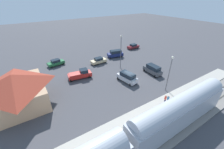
# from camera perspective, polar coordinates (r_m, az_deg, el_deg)

# --- Properties ---
(ground_plane) EXTENTS (200.00, 200.00, 0.00)m
(ground_plane) POSITION_cam_1_polar(r_m,az_deg,el_deg) (33.70, 7.22, -2.09)
(ground_plane) COLOR #424247
(railway_track) EXTENTS (4.80, 70.00, 0.30)m
(railway_track) POSITION_cam_1_polar(r_m,az_deg,el_deg) (26.78, 26.96, -15.02)
(railway_track) COLOR slate
(railway_track) RESTS_ON ground
(platform) EXTENTS (3.20, 46.00, 0.30)m
(platform) POSITION_cam_1_polar(r_m,az_deg,el_deg) (28.18, 20.25, -10.71)
(platform) COLOR #A8A399
(platform) RESTS_ON ground
(station_building) EXTENTS (11.12, 9.45, 6.11)m
(station_building) POSITION_cam_1_polar(r_m,az_deg,el_deg) (29.67, -33.91, -4.99)
(station_building) COLOR tan
(station_building) RESTS_ON ground
(pedestrian_on_platform) EXTENTS (0.36, 0.36, 1.71)m
(pedestrian_on_platform) POSITION_cam_1_polar(r_m,az_deg,el_deg) (27.48, 21.49, -9.10)
(pedestrian_on_platform) COLOR #333338
(pedestrian_on_platform) RESTS_ON platform
(pedestrian_waiting_far) EXTENTS (0.36, 0.36, 1.71)m
(pedestrian_waiting_far) POSITION_cam_1_polar(r_m,az_deg,el_deg) (27.42, 20.58, -8.99)
(pedestrian_waiting_far) COLOR #23284C
(pedestrian_waiting_far) RESTS_ON platform
(pickup_red) EXTENTS (2.63, 5.61, 2.14)m
(pickup_red) POSITION_cam_1_polar(r_m,az_deg,el_deg) (34.45, -12.60, 0.12)
(pickup_red) COLOR red
(pickup_red) RESTS_ON ground
(suv_silver) EXTENTS (5.16, 3.01, 2.22)m
(suv_silver) POSITION_cam_1_polar(r_m,az_deg,el_deg) (32.42, 6.08, -1.01)
(suv_silver) COLOR silver
(suv_silver) RESTS_ON ground
(sedan_tan) EXTENTS (2.01, 4.57, 1.74)m
(sedan_tan) POSITION_cam_1_polar(r_m,az_deg,el_deg) (41.32, -5.37, 5.58)
(sedan_tan) COLOR #C6B284
(sedan_tan) RESTS_ON ground
(suv_charcoal) EXTENTS (4.94, 2.48, 2.22)m
(suv_charcoal) POSITION_cam_1_polar(r_m,az_deg,el_deg) (37.00, 15.99, 2.00)
(suv_charcoal) COLOR #47494F
(suv_charcoal) RESTS_ON ground
(sedan_maroon) EXTENTS (2.04, 4.58, 1.74)m
(sedan_maroon) POSITION_cam_1_polar(r_m,az_deg,el_deg) (53.77, 8.50, 11.08)
(sedan_maroon) COLOR maroon
(sedan_maroon) RESTS_ON ground
(suv_navy) EXTENTS (2.97, 5.21, 2.22)m
(suv_navy) POSITION_cam_1_polar(r_m,az_deg,el_deg) (45.56, 1.36, 8.38)
(suv_navy) COLOR navy
(suv_navy) RESTS_ON ground
(sedan_green) EXTENTS (2.56, 4.74, 1.74)m
(sedan_green) POSITION_cam_1_polar(r_m,az_deg,el_deg) (42.88, -21.54, 4.48)
(sedan_green) COLOR #236638
(sedan_green) RESTS_ON ground
(light_pole_near_platform) EXTENTS (0.44, 0.44, 7.56)m
(light_pole_near_platform) POSITION_cam_1_polar(r_m,az_deg,el_deg) (29.68, 22.14, 1.76)
(light_pole_near_platform) COLOR #515156
(light_pole_near_platform) RESTS_ON ground
(light_pole_lot_center) EXTENTS (0.44, 0.44, 8.85)m
(light_pole_lot_center) POSITION_cam_1_polar(r_m,az_deg,el_deg) (36.88, 3.58, 10.34)
(light_pole_lot_center) COLOR #515156
(light_pole_lot_center) RESTS_ON ground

